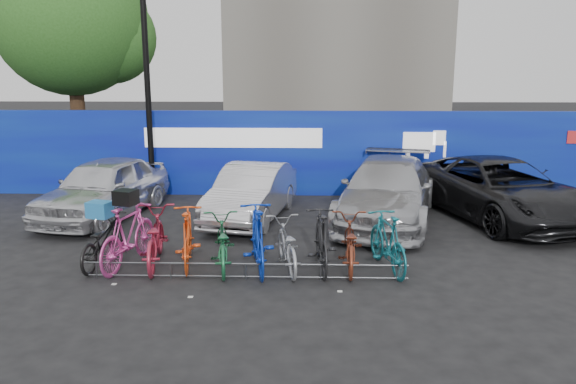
{
  "coord_description": "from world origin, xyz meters",
  "views": [
    {
      "loc": [
        1.0,
        -9.72,
        3.59
      ],
      "look_at": [
        0.66,
        2.0,
        0.97
      ],
      "focal_mm": 35.0,
      "sensor_mm": 36.0,
      "label": 1
    }
  ],
  "objects_px": {
    "bike_6": "(286,245)",
    "bike_1": "(128,236)",
    "bike_4": "(222,243)",
    "bike_3": "(188,237)",
    "bike_5": "(258,238)",
    "tree": "(78,23)",
    "bike_0": "(102,241)",
    "bike_8": "(349,243)",
    "bike_rack": "(245,270)",
    "car_2": "(387,191)",
    "bike_7": "(321,240)",
    "bike_9": "(388,242)",
    "lamppost": "(147,79)",
    "bike_2": "(154,238)",
    "car_3": "(499,189)",
    "car_1": "(252,193)",
    "car_0": "(104,188)"
  },
  "relations": [
    {
      "from": "bike_6",
      "to": "bike_1",
      "type": "bearing_deg",
      "value": -13.14
    },
    {
      "from": "bike_4",
      "to": "bike_1",
      "type": "bearing_deg",
      "value": -11.51
    },
    {
      "from": "bike_3",
      "to": "bike_5",
      "type": "xyz_separation_m",
      "value": [
        1.3,
        -0.19,
        0.05
      ]
    },
    {
      "from": "tree",
      "to": "bike_0",
      "type": "bearing_deg",
      "value": -67.9
    },
    {
      "from": "bike_1",
      "to": "bike_8",
      "type": "bearing_deg",
      "value": -167.69
    },
    {
      "from": "bike_4",
      "to": "bike_5",
      "type": "height_order",
      "value": "bike_5"
    },
    {
      "from": "bike_rack",
      "to": "tree",
      "type": "bearing_deg",
      "value": 122.45
    },
    {
      "from": "tree",
      "to": "car_2",
      "type": "relative_size",
      "value": 1.55
    },
    {
      "from": "bike_7",
      "to": "bike_9",
      "type": "distance_m",
      "value": 1.18
    },
    {
      "from": "bike_0",
      "to": "lamppost",
      "type": "bearing_deg",
      "value": -79.62
    },
    {
      "from": "bike_0",
      "to": "bike_1",
      "type": "height_order",
      "value": "bike_1"
    },
    {
      "from": "tree",
      "to": "bike_7",
      "type": "xyz_separation_m",
      "value": [
        8.09,
        -10.11,
        -4.52
      ]
    },
    {
      "from": "bike_7",
      "to": "bike_9",
      "type": "bearing_deg",
      "value": 174.68
    },
    {
      "from": "bike_2",
      "to": "bike_0",
      "type": "bearing_deg",
      "value": -8.76
    },
    {
      "from": "car_3",
      "to": "bike_0",
      "type": "bearing_deg",
      "value": -174.29
    },
    {
      "from": "bike_rack",
      "to": "bike_0",
      "type": "bearing_deg",
      "value": 166.1
    },
    {
      "from": "bike_4",
      "to": "car_3",
      "type": "bearing_deg",
      "value": -158.88
    },
    {
      "from": "car_3",
      "to": "bike_5",
      "type": "xyz_separation_m",
      "value": [
        -5.51,
        -3.68,
        -0.13
      ]
    },
    {
      "from": "car_1",
      "to": "bike_8",
      "type": "relative_size",
      "value": 2.16
    },
    {
      "from": "tree",
      "to": "car_0",
      "type": "distance_m",
      "value": 8.43
    },
    {
      "from": "bike_3",
      "to": "lamppost",
      "type": "bearing_deg",
      "value": -77.33
    },
    {
      "from": "bike_1",
      "to": "bike_2",
      "type": "xyz_separation_m",
      "value": [
        0.46,
        0.06,
        -0.06
      ]
    },
    {
      "from": "bike_1",
      "to": "bike_4",
      "type": "distance_m",
      "value": 1.73
    },
    {
      "from": "bike_rack",
      "to": "car_2",
      "type": "bearing_deg",
      "value": 52.56
    },
    {
      "from": "bike_6",
      "to": "bike_0",
      "type": "bearing_deg",
      "value": -14.08
    },
    {
      "from": "car_2",
      "to": "bike_rack",
      "type": "bearing_deg",
      "value": -112.88
    },
    {
      "from": "bike_rack",
      "to": "bike_9",
      "type": "relative_size",
      "value": 3.14
    },
    {
      "from": "bike_0",
      "to": "bike_9",
      "type": "distance_m",
      "value": 5.23
    },
    {
      "from": "bike_2",
      "to": "bike_rack",
      "type": "bearing_deg",
      "value": 150.79
    },
    {
      "from": "lamppost",
      "to": "bike_8",
      "type": "distance_m",
      "value": 7.88
    },
    {
      "from": "bike_5",
      "to": "bike_6",
      "type": "relative_size",
      "value": 1.14
    },
    {
      "from": "car_0",
      "to": "car_1",
      "type": "xyz_separation_m",
      "value": [
        3.61,
        -0.11,
        -0.08
      ]
    },
    {
      "from": "bike_rack",
      "to": "car_3",
      "type": "xyz_separation_m",
      "value": [
        5.69,
        4.15,
        0.56
      ]
    },
    {
      "from": "car_3",
      "to": "car_2",
      "type": "bearing_deg",
      "value": 168.86
    },
    {
      "from": "lamppost",
      "to": "bike_2",
      "type": "bearing_deg",
      "value": -74.75
    },
    {
      "from": "bike_8",
      "to": "bike_9",
      "type": "xyz_separation_m",
      "value": [
        0.68,
        -0.09,
        0.06
      ]
    },
    {
      "from": "car_0",
      "to": "bike_7",
      "type": "distance_m",
      "value": 6.26
    },
    {
      "from": "bike_0",
      "to": "car_1",
      "type": "bearing_deg",
      "value": -121.88
    },
    {
      "from": "bike_0",
      "to": "bike_2",
      "type": "relative_size",
      "value": 0.87
    },
    {
      "from": "tree",
      "to": "bike_4",
      "type": "distance_m",
      "value": 12.77
    },
    {
      "from": "car_2",
      "to": "bike_0",
      "type": "distance_m",
      "value": 6.55
    },
    {
      "from": "car_3",
      "to": "lamppost",
      "type": "bearing_deg",
      "value": 151.48
    },
    {
      "from": "car_3",
      "to": "bike_1",
      "type": "bearing_deg",
      "value": -172.55
    },
    {
      "from": "bike_7",
      "to": "bike_0",
      "type": "bearing_deg",
      "value": -6.07
    },
    {
      "from": "bike_4",
      "to": "bike_6",
      "type": "xyz_separation_m",
      "value": [
        1.17,
        -0.01,
        -0.02
      ]
    },
    {
      "from": "bike_4",
      "to": "bike_9",
      "type": "bearing_deg",
      "value": 170.46
    },
    {
      "from": "bike_rack",
      "to": "bike_0",
      "type": "height_order",
      "value": "bike_0"
    },
    {
      "from": "bike_5",
      "to": "bike_rack",
      "type": "bearing_deg",
      "value": 59.78
    },
    {
      "from": "car_0",
      "to": "car_2",
      "type": "distance_m",
      "value": 6.84
    },
    {
      "from": "car_1",
      "to": "bike_8",
      "type": "distance_m",
      "value": 3.93
    }
  ]
}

